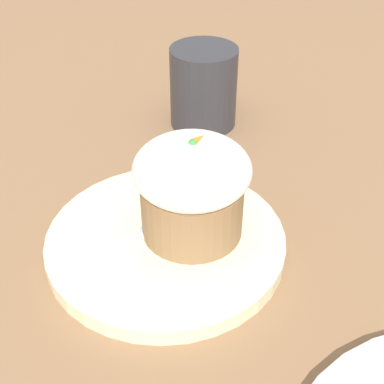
{
  "coord_description": "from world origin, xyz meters",
  "views": [
    {
      "loc": [
        -0.29,
        -0.22,
        0.35
      ],
      "look_at": [
        0.02,
        -0.02,
        0.06
      ],
      "focal_mm": 50.0,
      "sensor_mm": 36.0,
      "label": 1
    }
  ],
  "objects": [
    {
      "name": "coffee_cup",
      "position": [
        0.22,
        0.1,
        0.05
      ],
      "size": [
        0.11,
        0.08,
        0.1
      ],
      "color": "#2D2D33",
      "rests_on": "ground_plane"
    },
    {
      "name": "dessert_plate",
      "position": [
        0.0,
        0.0,
        0.01
      ],
      "size": [
        0.22,
        0.22,
        0.02
      ],
      "color": "beige",
      "rests_on": "ground_plane"
    },
    {
      "name": "carrot_cake",
      "position": [
        0.02,
        -0.02,
        0.07
      ],
      "size": [
        0.1,
        0.1,
        0.1
      ],
      "color": "olive",
      "rests_on": "dessert_plate"
    },
    {
      "name": "ground_plane",
      "position": [
        0.0,
        0.0,
        0.0
      ],
      "size": [
        4.0,
        4.0,
        0.0
      ],
      "primitive_type": "plane",
      "color": "#846042"
    },
    {
      "name": "spoon",
      "position": [
        -0.01,
        0.01,
        0.02
      ],
      "size": [
        0.1,
        0.06,
        0.01
      ],
      "color": "#B7B7BC",
      "rests_on": "dessert_plate"
    }
  ]
}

